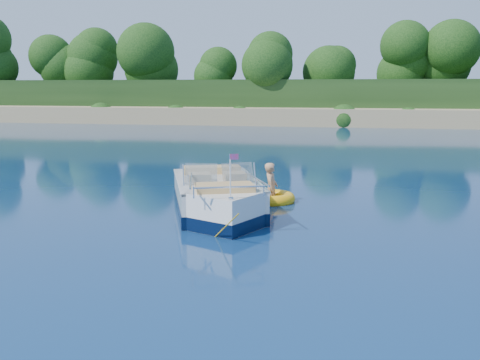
{
  "coord_description": "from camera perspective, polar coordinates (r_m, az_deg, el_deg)",
  "views": [
    {
      "loc": [
        1.88,
        -11.19,
        3.29
      ],
      "look_at": [
        -0.91,
        2.59,
        0.85
      ],
      "focal_mm": 40.0,
      "sensor_mm": 36.0,
      "label": 1
    }
  ],
  "objects": [
    {
      "name": "tow_tube",
      "position": [
        15.63,
        3.38,
        -1.97
      ],
      "size": [
        1.81,
        1.81,
        0.37
      ],
      "rotation": [
        0.0,
        0.0,
        -0.4
      ],
      "color": "#FFB00F",
      "rests_on": "ground"
    },
    {
      "name": "treeline",
      "position": [
        52.28,
        9.66,
        12.19
      ],
      "size": [
        150.0,
        7.12,
        8.19
      ],
      "color": "black",
      "rests_on": "ground"
    },
    {
      "name": "boy",
      "position": [
        15.72,
        3.33,
        -2.25
      ],
      "size": [
        0.46,
        0.88,
        1.68
      ],
      "primitive_type": "imported",
      "rotation": [
        0.0,
        -0.17,
        1.66
      ],
      "color": "tan",
      "rests_on": "ground"
    },
    {
      "name": "shoreline",
      "position": [
        75.02,
        10.12,
        7.93
      ],
      "size": [
        170.0,
        59.0,
        6.0
      ],
      "color": "tan",
      "rests_on": "ground"
    },
    {
      "name": "ground",
      "position": [
        11.81,
        1.85,
        -6.33
      ],
      "size": [
        160.0,
        160.0,
        0.0
      ],
      "primitive_type": "plane",
      "color": "#0A1D47",
      "rests_on": "ground"
    },
    {
      "name": "motorboat",
      "position": [
        14.06,
        -2.35,
        -2.09
      ],
      "size": [
        3.41,
        5.64,
        1.98
      ],
      "rotation": [
        0.0,
        0.0,
        0.36
      ],
      "color": "white",
      "rests_on": "ground"
    }
  ]
}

